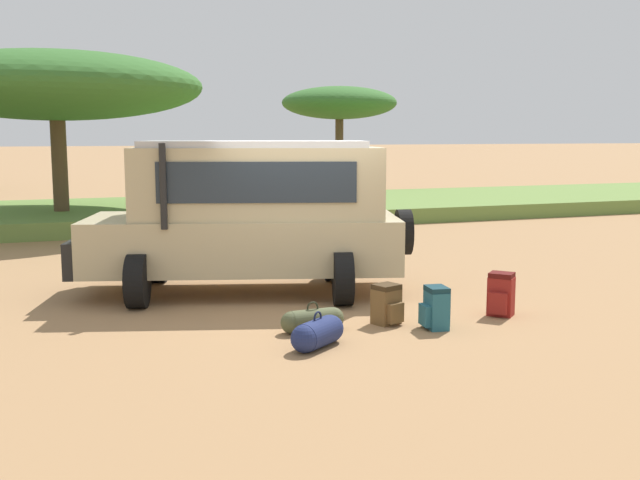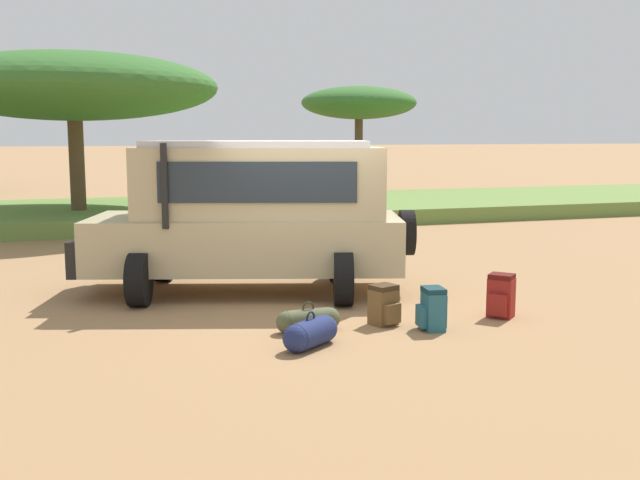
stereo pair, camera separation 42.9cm
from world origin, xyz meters
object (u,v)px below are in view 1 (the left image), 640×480
Objects in this scene: duffel_bag_soft_canvas at (318,333)px; safari_vehicle at (250,213)px; backpack_near_rear_wheel at (436,308)px; acacia_tree_right_mid at (339,104)px; acacia_tree_centre_back at (56,87)px; backpack_beside_front_wheel at (387,305)px; duffel_bag_low_black_case at (313,320)px; backpack_cluster_center at (501,295)px.

safari_vehicle is at bearing 88.78° from duffel_bag_soft_canvas.
backpack_near_rear_wheel is 1.79m from duffel_bag_soft_canvas.
acacia_tree_right_mid reaches higher than safari_vehicle.
backpack_near_rear_wheel is 0.72× the size of duffel_bag_soft_canvas.
safari_vehicle is at bearing -75.79° from acacia_tree_centre_back.
backpack_beside_front_wheel is 1.08m from duffel_bag_low_black_case.
acacia_tree_right_mid is (8.63, 20.77, 3.62)m from duffel_bag_soft_canvas.
acacia_tree_right_mid reaches higher than duffel_bag_soft_canvas.
backpack_beside_front_wheel is 0.63× the size of duffel_bag_low_black_case.
backpack_near_rear_wheel is at bearing -41.70° from backpack_beside_front_wheel.
backpack_near_rear_wheel is 0.12× the size of acacia_tree_right_mid.
acacia_tree_right_mid is at bearing 32.79° from acacia_tree_centre_back.
backpack_beside_front_wheel reaches higher than duffel_bag_soft_canvas.
safari_vehicle is 9.70× the size of backpack_near_rear_wheel.
safari_vehicle is at bearing 114.71° from backpack_beside_front_wheel.
duffel_bag_low_black_case is at bearing 74.88° from duffel_bag_soft_canvas.
duffel_bag_soft_canvas is (-2.97, -0.59, -0.13)m from backpack_cluster_center.
duffel_bag_low_black_case is (-2.78, 0.11, -0.15)m from backpack_cluster_center.
acacia_tree_centre_back reaches higher than safari_vehicle.
backpack_near_rear_wheel is at bearing -60.90° from safari_vehicle.
duffel_bag_low_black_case is 0.18× the size of acacia_tree_right_mid.
duffel_bag_low_black_case is at bearing -87.40° from safari_vehicle.
backpack_cluster_center is at bearing -4.50° from backpack_beside_front_wheel.
safari_vehicle is 3.50m from duffel_bag_soft_canvas.
backpack_cluster_center is 21.24m from acacia_tree_right_mid.
duffel_bag_soft_canvas is (-0.19, -0.70, 0.02)m from duffel_bag_low_black_case.
acacia_tree_right_mid reaches higher than backpack_cluster_center.
safari_vehicle is 4.10m from backpack_cluster_center.
acacia_tree_right_mid is (8.56, 17.45, 2.50)m from safari_vehicle.
duffel_bag_soft_canvas is at bearing -170.79° from backpack_near_rear_wheel.
duffel_bag_low_black_case is at bearing -112.81° from acacia_tree_right_mid.
backpack_near_rear_wheel is (-1.21, -0.31, -0.03)m from backpack_cluster_center.
backpack_beside_front_wheel is at bearing 1.39° from duffel_bag_low_black_case.
backpack_beside_front_wheel is at bearing -73.57° from acacia_tree_centre_back.
duffel_bag_low_black_case is at bearing -78.09° from acacia_tree_centre_back.
backpack_cluster_center is 2.79m from duffel_bag_low_black_case.
backpack_near_rear_wheel is at bearing -72.13° from acacia_tree_centre_back.
safari_vehicle reaches higher than backpack_near_rear_wheel.
backpack_beside_front_wheel is 0.69× the size of duffel_bag_soft_canvas.
acacia_tree_right_mid is at bearing 69.82° from backpack_beside_front_wheel.
acacia_tree_centre_back is at bearing 107.87° from backpack_near_rear_wheel.
safari_vehicle is at bearing 92.60° from duffel_bag_low_black_case.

